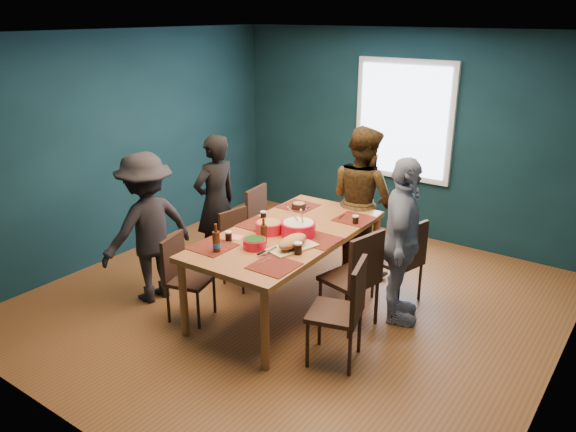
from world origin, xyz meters
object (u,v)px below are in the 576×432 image
Objects in this scene: dining_table at (288,239)px; chair_left_mid at (239,242)px; chair_right_mid at (357,273)px; person_back at (362,200)px; chair_left_near at (183,271)px; person_near_left at (148,228)px; bowl_dumpling at (298,228)px; cutting_board at (292,243)px; chair_left_far at (264,221)px; chair_right_near at (346,305)px; bowl_herbs at (255,243)px; chair_right_far at (405,256)px; bowl_salad at (269,227)px; person_right at (401,242)px; person_far_left at (216,203)px.

chair_left_mid reaches higher than dining_table.
person_back is (-0.60, 1.19, 0.28)m from chair_right_mid.
chair_left_near is 0.54× the size of person_near_left.
chair_left_near is at bearing 85.78° from person_back.
bowl_dumpling is 0.56× the size of cutting_board.
chair_left_far is (-0.84, 0.69, -0.20)m from dining_table.
chair_right_near is 1.95m from person_back.
chair_left_mid is 1.05m from bowl_herbs.
chair_right_mid is (1.61, -0.65, 0.03)m from chair_left_far.
chair_left_mid is 0.93× the size of chair_right_far.
chair_left_near is 1.21m from bowl_dumpling.
chair_left_mid is (0.08, -0.55, -0.06)m from chair_left_far.
person_back is at bearing 50.92° from chair_left_near.
person_near_left is 4.68× the size of bowl_dumpling.
dining_table is at bearing 35.95° from bowl_salad.
bowl_salad is (1.14, 0.56, 0.09)m from person_near_left.
chair_right_mid reaches higher than dining_table.
person_right is at bearing 24.61° from bowl_salad.
bowl_dumpling is at bearing -120.55° from chair_right_far.
chair_right_far is 3.37× the size of bowl_salad.
chair_right_far is at bearing 168.48° from person_back.
chair_right_far is 0.56× the size of person_far_left.
chair_right_far is at bearing 75.78° from chair_right_near.
dining_table is 1.23m from chair_right_far.
chair_left_mid is 0.53× the size of person_near_left.
chair_right_near reaches higher than chair_left_near.
chair_right_far is at bearing 90.80° from chair_right_mid.
person_near_left is at bearing 155.65° from chair_left_near.
chair_right_mid reaches higher than cutting_board.
bowl_salad is (0.57, 0.65, 0.39)m from chair_left_near.
chair_left_far is 0.59× the size of person_far_left.
person_right is at bearing 21.04° from dining_table.
person_right is (0.26, 0.38, 0.25)m from chair_right_mid.
chair_right_near is (0.20, -0.56, -0.02)m from chair_right_mid.
chair_right_mid is at bearing -29.31° from chair_left_far.
dining_table is at bearing 146.83° from cutting_board.
person_far_left is at bearing 173.23° from cutting_board.
chair_left_near is 0.50× the size of person_back.
bowl_salad is at bearing 78.28° from person_far_left.
person_far_left is (-0.49, 0.18, 0.31)m from chair_left_mid.
chair_left_far reaches higher than bowl_salad.
person_right reaches higher than chair_right_far.
person_back is at bearing 24.18° from person_right.
bowl_dumpling is at bearing 132.59° from chair_right_near.
bowl_herbs is at bearing 107.03° from person_near_left.
chair_right_near is (0.96, -0.51, -0.19)m from dining_table.
bowl_dumpling reaches higher than chair_left_near.
person_far_left is at bearing -144.85° from chair_left_far.
person_back reaches higher than chair_left_mid.
chair_left_far is at bearing 48.01° from person_back.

